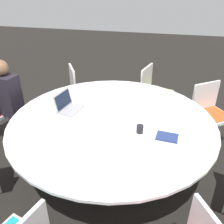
# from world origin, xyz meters

# --- Properties ---
(ground_plane) EXTENTS (16.00, 16.00, 0.00)m
(ground_plane) POSITION_xyz_m (0.00, 0.00, 0.00)
(ground_plane) COLOR black
(conference_table) EXTENTS (2.26, 2.26, 0.74)m
(conference_table) POSITION_xyz_m (0.00, 0.00, 0.66)
(conference_table) COLOR #333333
(conference_table) RESTS_ON ground_plane
(chair_5) EXTENTS (0.60, 0.60, 0.87)m
(chair_5) POSITION_xyz_m (-1.17, -0.91, 0.52)
(chair_5) COLOR silver
(chair_5) RESTS_ON ground_plane
(chair_6) EXTENTS (0.53, 0.54, 0.87)m
(chair_6) POSITION_xyz_m (-0.36, -1.44, 0.52)
(chair_6) COLOR silver
(chair_6) RESTS_ON ground_plane
(chair_7) EXTENTS (0.58, 0.59, 0.87)m
(chair_7) POSITION_xyz_m (0.80, -1.25, 0.52)
(chair_7) COLOR silver
(chair_7) RESTS_ON ground_plane
(person_0) EXTENTS (0.40, 0.31, 1.22)m
(person_0) POSITION_xyz_m (1.51, -0.34, 0.71)
(person_0) COLOR #231E28
(person_0) RESTS_ON ground_plane
(laptop) EXTENTS (0.29, 0.35, 0.21)m
(laptop) POSITION_xyz_m (0.57, -0.12, 0.80)
(laptop) COLOR #99999E
(laptop) RESTS_ON conference_table
(spiral_notebook) EXTENTS (0.22, 0.17, 0.02)m
(spiral_notebook) POSITION_xyz_m (-0.60, 0.21, 0.75)
(spiral_notebook) COLOR navy
(spiral_notebook) RESTS_ON conference_table
(coffee_cup) EXTENTS (0.07, 0.07, 0.09)m
(coffee_cup) POSITION_xyz_m (-0.33, 0.18, 0.78)
(coffee_cup) COLOR black
(coffee_cup) RESTS_ON conference_table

